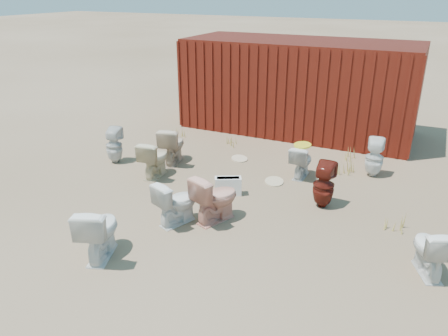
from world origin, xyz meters
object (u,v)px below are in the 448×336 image
at_px(toilet_front_c, 177,202).
at_px(toilet_front_maroon, 324,185).
at_px(toilet_front_pink, 215,198).
at_px(toilet_back_yellowlid, 301,161).
at_px(loose_tank, 228,186).
at_px(toilet_back_a, 114,145).
at_px(shipping_container, 299,86).
at_px(toilet_back_beige_left, 154,159).
at_px(toilet_front_a, 99,231).
at_px(toilet_back_e, 374,158).
at_px(toilet_back_beige_right, 172,145).
at_px(toilet_front_e, 430,250).

xyz_separation_m(toilet_front_c, toilet_front_maroon, (2.04, 1.65, 0.04)).
height_order(toilet_front_pink, toilet_back_yellowlid, toilet_front_pink).
bearing_deg(loose_tank, toilet_back_a, 144.08).
height_order(shipping_container, toilet_back_beige_left, shipping_container).
bearing_deg(toilet_back_a, toilet_front_a, 110.72).
distance_m(toilet_back_a, toilet_back_e, 5.62).
distance_m(shipping_container, toilet_back_yellowlid, 3.42).
bearing_deg(toilet_front_maroon, toilet_back_a, 1.26).
height_order(toilet_back_a, toilet_back_beige_right, toilet_back_beige_right).
xyz_separation_m(toilet_back_yellowlid, toilet_back_e, (1.34, 0.70, 0.06)).
distance_m(shipping_container, toilet_front_e, 6.70).
distance_m(toilet_front_a, toilet_front_pink, 1.98).
bearing_deg(shipping_container, toilet_front_maroon, -67.06).
height_order(toilet_front_c, toilet_back_yellowlid, toilet_front_c).
xyz_separation_m(toilet_back_beige_right, toilet_back_yellowlid, (2.82, 0.48, -0.07)).
bearing_deg(toilet_back_beige_left, toilet_back_a, -17.07).
height_order(toilet_front_c, toilet_front_maroon, toilet_front_maroon).
bearing_deg(toilet_back_beige_left, toilet_back_yellowlid, -159.67).
bearing_deg(toilet_back_beige_left, toilet_back_e, -159.00).
relative_size(toilet_back_a, toilet_back_beige_left, 1.03).
relative_size(toilet_front_a, toilet_back_e, 1.04).
relative_size(toilet_front_e, toilet_back_e, 0.91).
distance_m(toilet_front_c, toilet_back_beige_right, 2.75).
bearing_deg(toilet_front_a, loose_tank, -127.18).
height_order(toilet_back_a, toilet_back_yellowlid, toilet_back_a).
bearing_deg(toilet_back_a, shipping_container, -140.17).
height_order(toilet_front_a, toilet_front_pink, toilet_front_a).
bearing_deg(toilet_back_e, toilet_front_pink, 51.66).
relative_size(toilet_front_maroon, loose_tank, 1.67).
height_order(shipping_container, toilet_back_beige_right, shipping_container).
bearing_deg(toilet_front_maroon, toilet_back_beige_left, 5.26).
relative_size(toilet_front_a, toilet_back_yellowlid, 1.23).
height_order(toilet_front_a, toilet_back_e, toilet_front_a).
bearing_deg(toilet_front_e, loose_tank, -39.50).
distance_m(toilet_back_beige_right, toilet_back_yellowlid, 2.86).
bearing_deg(loose_tank, toilet_front_a, -135.18).
bearing_deg(toilet_back_beige_left, toilet_back_beige_right, -89.58).
distance_m(toilet_front_pink, toilet_front_e, 3.30).
bearing_deg(toilet_back_a, toilet_front_c, 132.26).
bearing_deg(toilet_front_a, toilet_back_a, -74.72).
xyz_separation_m(toilet_front_maroon, toilet_back_beige_right, (-3.56, 0.65, -0.01)).
height_order(shipping_container, toilet_back_yellowlid, shipping_container).
xyz_separation_m(toilet_front_maroon, toilet_back_yellowlid, (-0.74, 1.12, -0.08)).
height_order(toilet_front_pink, toilet_back_beige_right, toilet_front_pink).
xyz_separation_m(toilet_back_a, toilet_back_e, (5.34, 1.74, 0.01)).
height_order(toilet_back_a, toilet_back_beige_left, toilet_back_a).
height_order(toilet_front_a, toilet_front_maroon, toilet_front_a).
bearing_deg(toilet_back_beige_right, toilet_front_e, 146.39).
bearing_deg(toilet_back_e, toilet_front_c, 48.45).
bearing_deg(toilet_front_c, toilet_front_e, -153.83).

